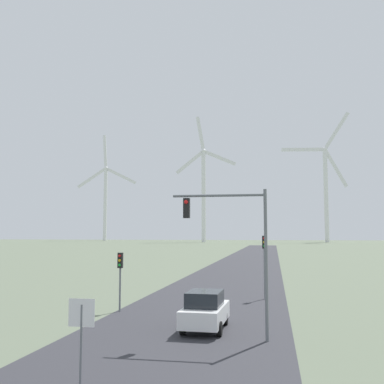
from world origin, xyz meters
The scene contains 9 objects.
road_surface centered at (0.00, 48.00, 0.00)m, with size 10.00×240.00×0.01m.
stop_sign_near centered at (-1.31, 7.54, 1.88)m, with size 0.81×0.07×2.68m.
traffic_light_post_near_left centered at (-4.76, 20.64, 2.52)m, with size 0.28×0.34×3.43m.
traffic_light_post_near_right centered at (3.54, 27.25, 3.21)m, with size 0.28×0.34×4.40m.
traffic_light_mast_overhead centered at (2.51, 14.82, 4.58)m, with size 4.19×0.34×6.51m.
car_approaching centered at (0.94, 16.59, 0.91)m, with size 1.93×4.16×1.83m.
wind_turbine_far_left centered at (-100.18, 262.76, 28.53)m, with size 37.85×4.34×67.11m.
wind_turbine_left centered at (-31.79, 226.74, 29.25)m, with size 30.57×12.53×66.38m.
wind_turbine_center centered at (31.08, 234.91, 30.01)m, with size 34.99×4.38×67.42m.
Camera 1 is at (4.23, -4.98, 4.58)m, focal length 42.00 mm.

